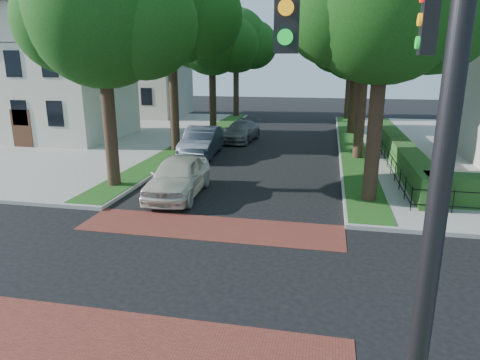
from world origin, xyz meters
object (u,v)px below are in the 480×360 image
(traffic_signal, at_px, (425,126))
(parked_car_middle, at_px, (202,142))
(parked_car_front, at_px, (178,176))
(parked_car_rear, at_px, (241,131))

(traffic_signal, bearing_deg, parked_car_middle, 114.37)
(parked_car_front, height_order, parked_car_middle, parked_car_middle)
(parked_car_front, bearing_deg, parked_car_middle, 96.16)
(traffic_signal, distance_m, parked_car_rear, 25.47)
(traffic_signal, bearing_deg, parked_car_front, 123.32)
(traffic_signal, xyz_separation_m, parked_car_front, (-7.19, 10.93, -3.87))
(parked_car_front, relative_size, parked_car_middle, 0.94)
(parked_car_front, height_order, parked_car_rear, parked_car_front)
(parked_car_middle, distance_m, parked_car_rear, 5.53)
(parked_car_front, xyz_separation_m, parked_car_middle, (-1.30, 7.80, 0.02))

